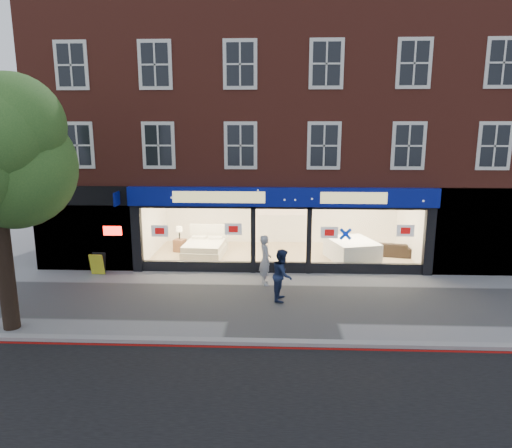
# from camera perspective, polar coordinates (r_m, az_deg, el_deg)

# --- Properties ---
(ground) EXTENTS (120.00, 120.00, 0.00)m
(ground) POSITION_cam_1_polar(r_m,az_deg,el_deg) (14.72, 3.23, -9.73)
(ground) COLOR gray
(ground) RESTS_ON ground
(kerb_line) EXTENTS (60.00, 0.10, 0.01)m
(kerb_line) POSITION_cam_1_polar(r_m,az_deg,el_deg) (11.89, 3.43, -15.23)
(kerb_line) COLOR #8C0A07
(kerb_line) RESTS_ON ground
(kerb_stone) EXTENTS (60.00, 0.25, 0.12)m
(kerb_stone) POSITION_cam_1_polar(r_m,az_deg,el_deg) (12.05, 3.42, -14.57)
(kerb_stone) COLOR gray
(kerb_stone) RESTS_ON ground
(showroom_floor) EXTENTS (11.00, 4.50, 0.10)m
(showroom_floor) POSITION_cam_1_polar(r_m,az_deg,el_deg) (19.68, 3.03, -3.94)
(showroom_floor) COLOR tan
(showroom_floor) RESTS_ON ground
(building) EXTENTS (19.00, 8.26, 10.30)m
(building) POSITION_cam_1_polar(r_m,az_deg,el_deg) (20.65, 3.14, 15.37)
(building) COLOR maroon
(building) RESTS_ON ground
(display_bed) EXTENTS (1.80, 2.14, 1.15)m
(display_bed) POSITION_cam_1_polar(r_m,az_deg,el_deg) (19.59, -6.43, -2.95)
(display_bed) COLOR white
(display_bed) RESTS_ON showroom_floor
(bedside_table) EXTENTS (0.57, 0.57, 0.55)m
(bedside_table) POSITION_cam_1_polar(r_m,az_deg,el_deg) (20.31, -9.49, -2.64)
(bedside_table) COLOR brown
(bedside_table) RESTS_ON showroom_floor
(mattress_stack) EXTENTS (2.18, 2.49, 0.83)m
(mattress_stack) POSITION_cam_1_polar(r_m,az_deg,el_deg) (19.14, 11.87, -3.20)
(mattress_stack) COLOR white
(mattress_stack) RESTS_ON showroom_floor
(sofa) EXTENTS (2.11, 1.17, 0.58)m
(sofa) POSITION_cam_1_polar(r_m,az_deg,el_deg) (20.24, 16.19, -2.96)
(sofa) COLOR black
(sofa) RESTS_ON showroom_floor
(a_board) EXTENTS (0.56, 0.38, 0.82)m
(a_board) POSITION_cam_1_polar(r_m,az_deg,el_deg) (18.25, -19.16, -4.71)
(a_board) COLOR gold
(a_board) RESTS_ON ground
(pedestrian_grey) EXTENTS (0.57, 0.73, 1.78)m
(pedestrian_grey) POSITION_cam_1_polar(r_m,az_deg,el_deg) (16.03, 1.17, -4.52)
(pedestrian_grey) COLOR #ACAEB4
(pedestrian_grey) RESTS_ON ground
(pedestrian_blue) EXTENTS (0.73, 0.89, 1.67)m
(pedestrian_blue) POSITION_cam_1_polar(r_m,az_deg,el_deg) (14.65, 3.31, -6.35)
(pedestrian_blue) COLOR #192548
(pedestrian_blue) RESTS_ON ground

